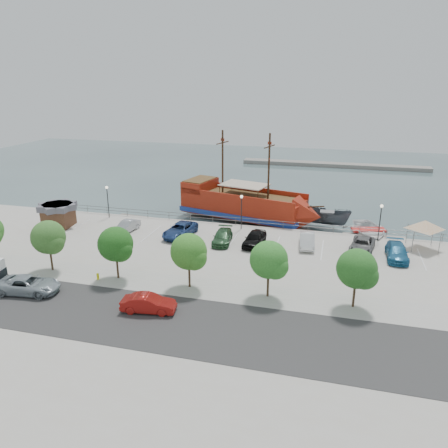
# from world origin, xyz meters

# --- Properties ---
(ground) EXTENTS (160.00, 160.00, 0.00)m
(ground) POSITION_xyz_m (0.00, 0.00, -1.00)
(ground) COLOR #324549
(land_slab) EXTENTS (100.00, 58.00, 1.20)m
(land_slab) POSITION_xyz_m (0.00, -21.00, -0.60)
(land_slab) COLOR #AAA396
(land_slab) RESTS_ON ground
(street) EXTENTS (100.00, 8.00, 0.04)m
(street) POSITION_xyz_m (0.00, -16.00, 0.01)
(street) COLOR #373636
(street) RESTS_ON land_slab
(sidewalk) EXTENTS (100.00, 4.00, 0.05)m
(sidewalk) POSITION_xyz_m (0.00, -10.00, 0.01)
(sidewalk) COLOR #9A968F
(sidewalk) RESTS_ON land_slab
(seawall_railing) EXTENTS (50.00, 0.06, 1.00)m
(seawall_railing) POSITION_xyz_m (0.00, 7.80, 0.53)
(seawall_railing) COLOR #606060
(seawall_railing) RESTS_ON land_slab
(far_shore) EXTENTS (40.00, 3.00, 0.80)m
(far_shore) POSITION_xyz_m (10.00, 55.00, -0.60)
(far_shore) COLOR gray
(far_shore) RESTS_ON ground
(pirate_ship) EXTENTS (20.31, 10.06, 12.57)m
(pirate_ship) POSITION_xyz_m (0.11, 12.82, 1.11)
(pirate_ship) COLOR #9F2410
(pirate_ship) RESTS_ON ground
(patrol_boat) EXTENTS (6.79, 4.32, 2.46)m
(patrol_boat) POSITION_xyz_m (10.06, 12.55, 0.23)
(patrol_boat) COLOR #474C54
(patrol_boat) RESTS_ON ground
(speedboat) EXTENTS (6.84, 8.32, 1.50)m
(speedboat) POSITION_xyz_m (15.16, 9.80, -0.25)
(speedboat) COLOR white
(speedboat) RESTS_ON ground
(dock_west) EXTENTS (6.59, 2.65, 0.37)m
(dock_west) POSITION_xyz_m (-15.13, 9.20, -0.82)
(dock_west) COLOR slate
(dock_west) RESTS_ON ground
(dock_mid) EXTENTS (6.62, 2.78, 0.37)m
(dock_mid) POSITION_xyz_m (7.81, 9.20, -0.82)
(dock_mid) COLOR gray
(dock_mid) RESTS_ON ground
(dock_east) EXTENTS (7.44, 2.40, 0.42)m
(dock_east) POSITION_xyz_m (15.88, 9.20, -0.79)
(dock_east) COLOR gray
(dock_east) RESTS_ON ground
(shed) EXTENTS (3.96, 3.96, 2.92)m
(shed) POSITION_xyz_m (-22.23, 1.67, 1.56)
(shed) COLOR brown
(shed) RESTS_ON land_slab
(canopy_tent) EXTENTS (4.76, 4.76, 3.64)m
(canopy_tent) POSITION_xyz_m (20.47, 5.30, 3.17)
(canopy_tent) COLOR slate
(canopy_tent) RESTS_ON land_slab
(street_van) EXTENTS (5.68, 3.17, 1.50)m
(street_van) POSITION_xyz_m (-14.10, -14.58, 0.75)
(street_van) COLOR #96A3AB
(street_van) RESTS_ON street
(street_sedan) EXTENTS (4.51, 2.10, 1.43)m
(street_sedan) POSITION_xyz_m (-2.73, -14.91, 0.72)
(street_sedan) COLOR #A21813
(street_sedan) RESTS_ON street
(fire_hydrant) EXTENTS (0.24, 0.24, 0.68)m
(fire_hydrant) POSITION_xyz_m (-9.64, -10.80, 0.37)
(fire_hydrant) COLOR yellow
(fire_hydrant) RESTS_ON sidewalk
(lamp_post_left) EXTENTS (0.36, 0.36, 4.28)m
(lamp_post_left) POSITION_xyz_m (-18.00, 6.50, 2.94)
(lamp_post_left) COLOR black
(lamp_post_left) RESTS_ON land_slab
(lamp_post_mid) EXTENTS (0.36, 0.36, 4.28)m
(lamp_post_mid) POSITION_xyz_m (0.00, 6.50, 2.94)
(lamp_post_mid) COLOR black
(lamp_post_mid) RESTS_ON land_slab
(lamp_post_right) EXTENTS (0.36, 0.36, 4.28)m
(lamp_post_right) POSITION_xyz_m (16.00, 6.50, 2.94)
(lamp_post_right) COLOR black
(lamp_post_right) RESTS_ON land_slab
(tree_b) EXTENTS (3.30, 3.20, 5.00)m
(tree_b) POSITION_xyz_m (-14.85, -10.07, 3.30)
(tree_b) COLOR #473321
(tree_b) RESTS_ON sidewalk
(tree_c) EXTENTS (3.30, 3.20, 5.00)m
(tree_c) POSITION_xyz_m (-7.85, -10.07, 3.30)
(tree_c) COLOR #473321
(tree_c) RESTS_ON sidewalk
(tree_d) EXTENTS (3.30, 3.20, 5.00)m
(tree_d) POSITION_xyz_m (-0.85, -10.07, 3.30)
(tree_d) COLOR #473321
(tree_d) RESTS_ON sidewalk
(tree_e) EXTENTS (3.30, 3.20, 5.00)m
(tree_e) POSITION_xyz_m (6.15, -10.07, 3.30)
(tree_e) COLOR #473321
(tree_e) RESTS_ON sidewalk
(tree_f) EXTENTS (3.30, 3.20, 5.00)m
(tree_f) POSITION_xyz_m (13.15, -10.07, 3.30)
(tree_f) COLOR #473321
(tree_f) RESTS_ON sidewalk
(parked_car_b) EXTENTS (1.91, 4.23, 1.35)m
(parked_car_b) POSITION_xyz_m (-13.10, 1.95, 0.67)
(parked_car_b) COLOR #9EA2A7
(parked_car_b) RESTS_ON land_slab
(parked_car_c) EXTENTS (3.15, 5.78, 1.54)m
(parked_car_c) POSITION_xyz_m (-6.34, 2.12, 0.77)
(parked_car_c) COLOR navy
(parked_car_c) RESTS_ON land_slab
(parked_car_d) EXTENTS (2.41, 4.92, 1.38)m
(parked_car_d) POSITION_xyz_m (-1.00, 1.32, 0.69)
(parked_car_d) COLOR #2D5A34
(parked_car_d) RESTS_ON land_slab
(parked_car_e) EXTENTS (2.34, 4.82, 1.58)m
(parked_car_e) POSITION_xyz_m (2.63, 1.49, 0.79)
(parked_car_e) COLOR black
(parked_car_e) RESTS_ON land_slab
(parked_car_f) EXTENTS (1.98, 4.65, 1.49)m
(parked_car_f) POSITION_xyz_m (8.29, 2.59, 0.74)
(parked_car_f) COLOR white
(parked_car_f) RESTS_ON land_slab
(parked_car_g) EXTENTS (3.10, 5.33, 1.39)m
(parked_car_g) POSITION_xyz_m (14.11, 2.69, 0.70)
(parked_car_g) COLOR slate
(parked_car_g) RESTS_ON land_slab
(parked_car_h) EXTENTS (2.07, 5.07, 1.47)m
(parked_car_h) POSITION_xyz_m (17.47, 1.49, 0.73)
(parked_car_h) COLOR #226792
(parked_car_h) RESTS_ON land_slab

